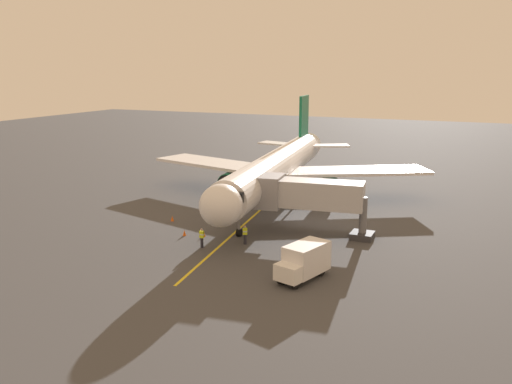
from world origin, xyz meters
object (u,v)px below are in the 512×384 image
at_px(ground_crew_marshaller, 245,234).
at_px(safety_cone_wing_port, 184,233).
at_px(jet_bridge, 302,195).
at_px(ground_crew_wing_walker, 202,238).
at_px(safety_cone_nose_left, 204,234).
at_px(box_truck_near_nose, 303,261).
at_px(airplane, 276,168).
at_px(safety_cone_nose_right, 172,218).

height_order(ground_crew_marshaller, safety_cone_wing_port, ground_crew_marshaller).
bearing_deg(safety_cone_wing_port, jet_bridge, -152.81).
distance_m(ground_crew_wing_walker, safety_cone_nose_left, 3.19).
distance_m(ground_crew_wing_walker, box_truck_near_nose, 10.91).
height_order(safety_cone_nose_left, safety_cone_wing_port, same).
xyz_separation_m(ground_crew_marshaller, box_truck_near_nose, (-7.33, 5.67, 0.50)).
bearing_deg(airplane, ground_crew_wing_walker, 90.35).
bearing_deg(safety_cone_nose_right, ground_crew_marshaller, 159.32).
xyz_separation_m(ground_crew_marshaller, safety_cone_wing_port, (6.19, 0.03, -0.61)).
bearing_deg(safety_cone_nose_right, airplane, -119.70).
height_order(jet_bridge, ground_crew_marshaller, jet_bridge).
xyz_separation_m(jet_bridge, safety_cone_wing_port, (9.76, 5.01, -3.49)).
relative_size(safety_cone_nose_left, safety_cone_nose_right, 1.00).
relative_size(ground_crew_wing_walker, safety_cone_nose_right, 3.11).
xyz_separation_m(safety_cone_nose_left, safety_cone_wing_port, (1.77, 0.51, 0.00)).
xyz_separation_m(safety_cone_nose_right, safety_cone_wing_port, (-3.69, 3.76, 0.00)).
height_order(safety_cone_nose_left, safety_cone_nose_right, same).
relative_size(ground_crew_marshaller, safety_cone_wing_port, 3.11).
bearing_deg(airplane, ground_crew_marshaller, 101.50).
distance_m(airplane, jet_bridge, 12.50).
relative_size(box_truck_near_nose, safety_cone_nose_right, 9.03).
bearing_deg(jet_bridge, box_truck_near_nose, 109.45).
bearing_deg(ground_crew_marshaller, safety_cone_nose_right, -20.68).
xyz_separation_m(ground_crew_marshaller, ground_crew_wing_walker, (3.05, 2.33, 0.00)).
relative_size(ground_crew_wing_walker, safety_cone_wing_port, 3.11).
bearing_deg(safety_cone_nose_right, safety_cone_wing_port, 134.44).
bearing_deg(safety_cone_wing_port, safety_cone_nose_right, -45.56).
height_order(box_truck_near_nose, safety_cone_nose_left, box_truck_near_nose).
bearing_deg(box_truck_near_nose, ground_crew_wing_walker, -17.84).
distance_m(safety_cone_nose_right, safety_cone_wing_port, 5.26).
bearing_deg(jet_bridge, safety_cone_nose_right, 5.33).
bearing_deg(box_truck_near_nose, safety_cone_nose_left, -27.65).
relative_size(box_truck_near_nose, safety_cone_wing_port, 9.03).
distance_m(ground_crew_marshaller, ground_crew_wing_walker, 3.84).
distance_m(ground_crew_marshaller, box_truck_near_nose, 9.28).
xyz_separation_m(ground_crew_wing_walker, box_truck_near_nose, (-10.37, 3.34, 0.50)).
xyz_separation_m(airplane, ground_crew_marshaller, (-3.16, 15.51, -3.12)).
relative_size(airplane, ground_crew_marshaller, 23.58).
relative_size(jet_bridge, safety_cone_wing_port, 20.94).
distance_m(jet_bridge, ground_crew_marshaller, 6.77).
xyz_separation_m(box_truck_near_nose, safety_cone_nose_right, (17.20, -9.40, -1.11)).
xyz_separation_m(box_truck_near_nose, safety_cone_wing_port, (13.52, -5.64, -1.11)).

